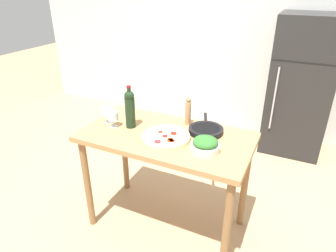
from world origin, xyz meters
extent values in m
plane|color=tan|center=(0.00, 0.00, 0.00)|extent=(14.00, 14.00, 0.00)
cube|color=silver|center=(0.00, 2.22, 1.30)|extent=(6.40, 0.06, 2.60)
cube|color=black|center=(0.84, 1.87, 0.81)|extent=(0.68, 0.60, 1.62)
cube|color=black|center=(0.84, 1.57, 1.17)|extent=(0.67, 0.01, 0.01)
cylinder|color=#B2B2B7|center=(0.60, 1.55, 0.73)|extent=(0.02, 0.02, 0.73)
cube|color=#A87A4C|center=(0.00, 0.00, 0.86)|extent=(1.29, 0.68, 0.04)
cylinder|color=olive|center=(-0.59, -0.28, 0.42)|extent=(0.06, 0.06, 0.84)
cylinder|color=olive|center=(0.59, -0.28, 0.42)|extent=(0.06, 0.06, 0.84)
cylinder|color=olive|center=(-0.59, 0.28, 0.42)|extent=(0.06, 0.06, 0.84)
cylinder|color=olive|center=(0.59, 0.28, 0.42)|extent=(0.06, 0.06, 0.84)
cylinder|color=black|center=(-0.31, 0.01, 1.00)|extent=(0.08, 0.08, 0.24)
sphere|color=black|center=(-0.31, 0.01, 1.14)|extent=(0.08, 0.08, 0.08)
cylinder|color=black|center=(-0.31, 0.01, 1.17)|extent=(0.03, 0.03, 0.06)
cylinder|color=maroon|center=(-0.31, 0.01, 1.21)|extent=(0.03, 0.03, 0.02)
cylinder|color=silver|center=(-0.44, -0.05, 0.88)|extent=(0.06, 0.06, 0.00)
cylinder|color=silver|center=(-0.44, -0.05, 0.91)|extent=(0.01, 0.01, 0.06)
cylinder|color=white|center=(-0.44, -0.05, 0.97)|extent=(0.08, 0.08, 0.07)
cylinder|color=maroon|center=(-0.44, -0.05, 0.95)|extent=(0.07, 0.07, 0.01)
cylinder|color=silver|center=(-0.52, 0.00, 0.88)|extent=(0.06, 0.06, 0.00)
cylinder|color=silver|center=(-0.52, 0.00, 0.91)|extent=(0.01, 0.01, 0.06)
cylinder|color=white|center=(-0.52, 0.00, 0.97)|extent=(0.08, 0.08, 0.07)
cylinder|color=maroon|center=(-0.52, 0.00, 0.94)|extent=(0.07, 0.07, 0.01)
cylinder|color=#AD7F51|center=(0.08, 0.24, 0.98)|extent=(0.05, 0.05, 0.19)
sphere|color=#936C45|center=(0.08, 0.24, 1.09)|extent=(0.04, 0.04, 0.04)
cylinder|color=silver|center=(0.34, -0.10, 0.91)|extent=(0.20, 0.20, 0.05)
ellipsoid|color=#2D6628|center=(0.34, -0.10, 0.95)|extent=(0.17, 0.17, 0.07)
cylinder|color=beige|center=(0.03, -0.06, 0.89)|extent=(0.36, 0.36, 0.02)
torus|color=beige|center=(0.03, -0.06, 0.91)|extent=(0.36, 0.36, 0.03)
cylinder|color=#AC2B0B|center=(0.08, -0.09, 0.91)|extent=(0.04, 0.04, 0.01)
cylinder|color=red|center=(0.06, 0.00, 0.91)|extent=(0.05, 0.05, 0.01)
cylinder|color=red|center=(-0.04, -0.02, 0.91)|extent=(0.04, 0.04, 0.01)
cylinder|color=#B2181F|center=(0.02, -0.07, 0.91)|extent=(0.04, 0.04, 0.01)
cylinder|color=red|center=(0.01, -0.16, 0.91)|extent=(0.05, 0.05, 0.01)
cylinder|color=red|center=(0.10, -0.11, 0.91)|extent=(0.04, 0.04, 0.01)
cylinder|color=#AD2F0A|center=(0.09, -0.11, 0.91)|extent=(0.05, 0.05, 0.01)
cylinder|color=black|center=(0.26, 0.17, 0.90)|extent=(0.27, 0.27, 0.04)
cylinder|color=black|center=(0.26, 0.17, 0.90)|extent=(0.22, 0.22, 0.03)
cube|color=black|center=(0.19, 0.36, 0.91)|extent=(0.08, 0.16, 0.02)
camera|label=1|loc=(0.87, -1.80, 1.94)|focal=32.00mm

